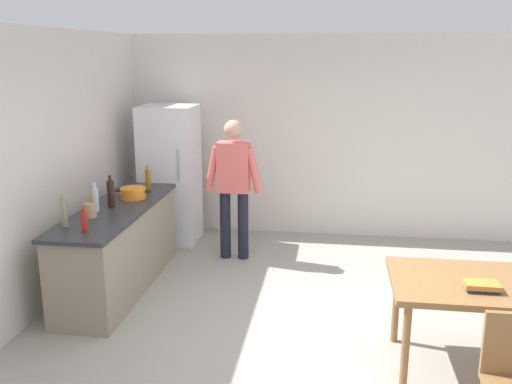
# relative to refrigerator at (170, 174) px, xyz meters

# --- Properties ---
(ground_plane) EXTENTS (14.00, 14.00, 0.00)m
(ground_plane) POSITION_rel_refrigerator_xyz_m (1.90, -2.40, -0.90)
(ground_plane) COLOR #9E998E
(wall_back) EXTENTS (6.40, 0.12, 2.70)m
(wall_back) POSITION_rel_refrigerator_xyz_m (1.90, 0.60, 0.45)
(wall_back) COLOR silver
(wall_back) RESTS_ON ground_plane
(wall_left) EXTENTS (0.12, 5.60, 2.70)m
(wall_left) POSITION_rel_refrigerator_xyz_m (-0.70, -2.20, 0.45)
(wall_left) COLOR silver
(wall_left) RESTS_ON ground_plane
(kitchen_counter) EXTENTS (0.64, 2.20, 0.90)m
(kitchen_counter) POSITION_rel_refrigerator_xyz_m (-0.10, -1.60, -0.45)
(kitchen_counter) COLOR gray
(kitchen_counter) RESTS_ON ground_plane
(refrigerator) EXTENTS (0.70, 0.67, 1.80)m
(refrigerator) POSITION_rel_refrigerator_xyz_m (0.00, 0.00, 0.00)
(refrigerator) COLOR white
(refrigerator) RESTS_ON ground_plane
(person) EXTENTS (0.70, 0.22, 1.70)m
(person) POSITION_rel_refrigerator_xyz_m (0.95, -0.55, 0.08)
(person) COLOR #1E1E2D
(person) RESTS_ON ground_plane
(dining_table) EXTENTS (1.40, 0.90, 0.75)m
(dining_table) POSITION_rel_refrigerator_xyz_m (3.30, -2.70, -0.23)
(dining_table) COLOR olive
(dining_table) RESTS_ON ground_plane
(cooking_pot) EXTENTS (0.40, 0.28, 0.12)m
(cooking_pot) POSITION_rel_refrigerator_xyz_m (-0.05, -1.23, 0.06)
(cooking_pot) COLOR orange
(cooking_pot) RESTS_ON kitchen_counter
(utensil_jar) EXTENTS (0.11, 0.11, 0.32)m
(utensil_jar) POSITION_rel_refrigerator_xyz_m (-0.20, -1.98, 0.08)
(utensil_jar) COLOR tan
(utensil_jar) RESTS_ON kitchen_counter
(bottle_sauce_red) EXTENTS (0.06, 0.06, 0.24)m
(bottle_sauce_red) POSITION_rel_refrigerator_xyz_m (-0.07, -2.40, 0.10)
(bottle_sauce_red) COLOR #B22319
(bottle_sauce_red) RESTS_ON kitchen_counter
(bottle_vinegar_tall) EXTENTS (0.06, 0.06, 0.32)m
(bottle_vinegar_tall) POSITION_rel_refrigerator_xyz_m (-0.32, -2.29, 0.14)
(bottle_vinegar_tall) COLOR gray
(bottle_vinegar_tall) RESTS_ON kitchen_counter
(bottle_wine_dark) EXTENTS (0.08, 0.08, 0.34)m
(bottle_wine_dark) POSITION_rel_refrigerator_xyz_m (-0.15, -1.61, 0.15)
(bottle_wine_dark) COLOR black
(bottle_wine_dark) RESTS_ON kitchen_counter
(bottle_oil_amber) EXTENTS (0.06, 0.06, 0.28)m
(bottle_oil_amber) POSITION_rel_refrigerator_xyz_m (-0.04, -0.77, 0.12)
(bottle_oil_amber) COLOR #996619
(bottle_oil_amber) RESTS_ON kitchen_counter
(bottle_water_clear) EXTENTS (0.07, 0.07, 0.30)m
(bottle_water_clear) POSITION_rel_refrigerator_xyz_m (-0.24, -1.78, 0.13)
(bottle_water_clear) COLOR silver
(bottle_water_clear) RESTS_ON kitchen_counter
(book_stack) EXTENTS (0.25, 0.17, 0.06)m
(book_stack) POSITION_rel_refrigerator_xyz_m (3.24, -2.87, -0.12)
(book_stack) COLOR #284C8E
(book_stack) RESTS_ON dining_table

